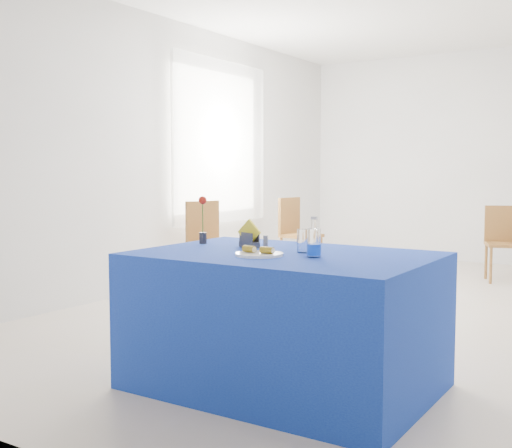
# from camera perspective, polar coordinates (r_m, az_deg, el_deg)

# --- Properties ---
(floor) EXTENTS (7.00, 7.00, 0.00)m
(floor) POSITION_cam_1_polar(r_m,az_deg,el_deg) (5.71, 12.18, -7.66)
(floor) COLOR beige
(floor) RESTS_ON ground
(room_shell) EXTENTS (7.00, 7.00, 7.00)m
(room_shell) POSITION_cam_1_polar(r_m,az_deg,el_deg) (5.61, 12.49, 10.08)
(room_shell) COLOR silver
(room_shell) RESTS_ON ground
(window_pane) EXTENTS (0.04, 1.50, 1.60)m
(window_pane) POSITION_cam_1_polar(r_m,az_deg,el_deg) (7.48, -3.52, 7.27)
(window_pane) COLOR white
(window_pane) RESTS_ON room_shell
(curtain) EXTENTS (0.04, 1.75, 1.85)m
(curtain) POSITION_cam_1_polar(r_m,az_deg,el_deg) (7.44, -3.08, 7.29)
(curtain) COLOR white
(curtain) RESTS_ON room_shell
(plate) EXTENTS (0.26, 0.26, 0.01)m
(plate) POSITION_cam_1_polar(r_m,az_deg,el_deg) (3.44, 0.30, -2.71)
(plate) COLOR white
(plate) RESTS_ON blue_table
(drinking_glass) EXTENTS (0.07, 0.07, 0.13)m
(drinking_glass) POSITION_cam_1_polar(r_m,az_deg,el_deg) (3.58, 4.20, -1.50)
(drinking_glass) COLOR silver
(drinking_glass) RESTS_ON blue_table
(salt_shaker) EXTENTS (0.03, 0.03, 0.08)m
(salt_shaker) POSITION_cam_1_polar(r_m,az_deg,el_deg) (3.80, -0.69, -1.46)
(salt_shaker) COLOR gray
(salt_shaker) RESTS_ON blue_table
(pepper_shaker) EXTENTS (0.03, 0.03, 0.08)m
(pepper_shaker) POSITION_cam_1_polar(r_m,az_deg,el_deg) (3.67, 0.86, -1.68)
(pepper_shaker) COLOR slate
(pepper_shaker) RESTS_ON blue_table
(blue_table) EXTENTS (1.60, 1.10, 0.76)m
(blue_table) POSITION_cam_1_polar(r_m,az_deg,el_deg) (3.63, 2.53, -8.55)
(blue_table) COLOR #102895
(blue_table) RESTS_ON floor
(water_bottle) EXTENTS (0.08, 0.08, 0.21)m
(water_bottle) POSITION_cam_1_polar(r_m,az_deg,el_deg) (3.39, 5.17, -1.76)
(water_bottle) COLOR white
(water_bottle) RESTS_ON blue_table
(napkin_holder) EXTENTS (0.16, 0.10, 0.17)m
(napkin_holder) POSITION_cam_1_polar(r_m,az_deg,el_deg) (3.81, -0.59, -1.36)
(napkin_holder) COLOR #3B3C41
(napkin_holder) RESTS_ON blue_table
(rose_vase) EXTENTS (0.05, 0.05, 0.30)m
(rose_vase) POSITION_cam_1_polar(r_m,az_deg,el_deg) (4.01, -4.75, 0.32)
(rose_vase) COLOR #242429
(rose_vase) RESTS_ON blue_table
(chair_bg_left) EXTENTS (0.48, 0.48, 0.83)m
(chair_bg_left) POSITION_cam_1_polar(r_m,az_deg,el_deg) (7.60, 21.11, -1.14)
(chair_bg_left) COLOR #9B622D
(chair_bg_left) RESTS_ON floor
(chair_win_a) EXTENTS (0.51, 0.51, 0.91)m
(chair_win_a) POSITION_cam_1_polar(r_m,az_deg,el_deg) (6.65, -4.27, -1.27)
(chair_win_a) COLOR #9B622D
(chair_win_a) RESTS_ON floor
(chair_win_b) EXTENTS (0.44, 0.44, 0.90)m
(chair_win_b) POSITION_cam_1_polar(r_m,az_deg,el_deg) (7.74, 3.56, -0.46)
(chair_win_b) COLOR #9B622D
(chair_win_b) RESTS_ON floor
(banana_pieces) EXTENTS (0.19, 0.06, 0.04)m
(banana_pieces) POSITION_cam_1_polar(r_m,az_deg,el_deg) (3.43, 0.20, -2.29)
(banana_pieces) COLOR gold
(banana_pieces) RESTS_ON plate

